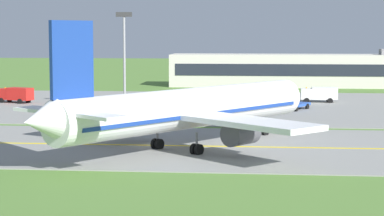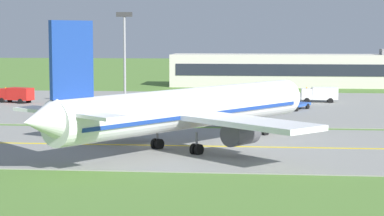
{
  "view_description": "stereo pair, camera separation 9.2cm",
  "coord_description": "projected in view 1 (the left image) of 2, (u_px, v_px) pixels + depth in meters",
  "views": [
    {
      "loc": [
        11.89,
        -74.1,
        11.75
      ],
      "look_at": [
        4.43,
        0.11,
        4.0
      ],
      "focal_mm": 68.68,
      "sensor_mm": 36.0,
      "label": 1
    },
    {
      "loc": [
        11.98,
        -74.09,
        11.75
      ],
      "look_at": [
        4.43,
        0.11,
        4.0
      ],
      "focal_mm": 68.68,
      "sensor_mm": 36.0,
      "label": 2
    }
  ],
  "objects": [
    {
      "name": "ground_plane",
      "position": [
        149.0,
        146.0,
        75.74
      ],
      "size": [
        500.0,
        500.0,
        0.0
      ],
      "primitive_type": "plane",
      "color": "#517A33"
    },
    {
      "name": "terminal_building",
      "position": [
        326.0,
        71.0,
        157.67
      ],
      "size": [
        66.73,
        10.64,
        8.12
      ],
      "color": "beige",
      "rests_on": "ground"
    },
    {
      "name": "taxiway_centreline",
      "position": [
        149.0,
        145.0,
        75.72
      ],
      "size": [
        220.0,
        0.6,
        0.01
      ],
      "primitive_type": "cube",
      "color": "yellow",
      "rests_on": "taxiway_strip"
    },
    {
      "name": "service_truck_fuel",
      "position": [
        16.0,
        94.0,
        121.0
      ],
      "size": [
        6.34,
        3.95,
        2.6
      ],
      "color": "red",
      "rests_on": "ground"
    },
    {
      "name": "airplane_lead",
      "position": [
        187.0,
        109.0,
        72.63
      ],
      "size": [
        28.78,
        34.35,
        12.7
      ],
      "color": "white",
      "rests_on": "ground"
    },
    {
      "name": "apron_pad",
      "position": [
        253.0,
        106.0,
        116.3
      ],
      "size": [
        140.0,
        52.0,
        0.1
      ],
      "primitive_type": "cube",
      "color": "gray",
      "rests_on": "ground"
    },
    {
      "name": "service_truck_baggage",
      "position": [
        293.0,
        103.0,
        109.54
      ],
      "size": [
        4.64,
        6.65,
        2.59
      ],
      "color": "#264CA5",
      "rests_on": "ground"
    },
    {
      "name": "taxiway_strip",
      "position": [
        149.0,
        146.0,
        75.73
      ],
      "size": [
        240.0,
        28.0,
        0.1
      ],
      "primitive_type": "cube",
      "color": "gray",
      "rests_on": "ground"
    },
    {
      "name": "service_truck_catering",
      "position": [
        319.0,
        94.0,
        121.92
      ],
      "size": [
        6.04,
        2.44,
        2.6
      ],
      "color": "silver",
      "rests_on": "ground"
    },
    {
      "name": "apron_light_mast",
      "position": [
        124.0,
        48.0,
        110.16
      ],
      "size": [
        2.4,
        0.5,
        14.7
      ],
      "color": "gray",
      "rests_on": "ground"
    }
  ]
}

